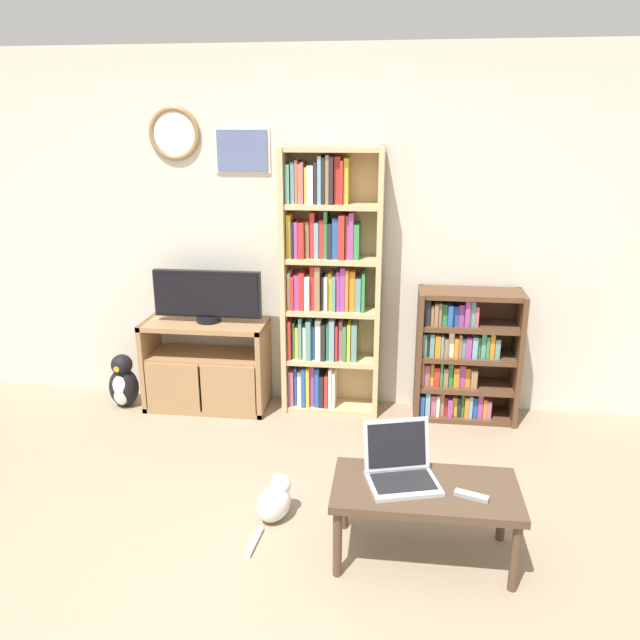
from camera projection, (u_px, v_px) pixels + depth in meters
name	position (u px, v px, depth m)	size (l,w,h in m)	color
ground_plane	(250.00, 615.00, 2.75)	(18.00, 18.00, 0.00)	gray
wall_back	(315.00, 233.00, 4.56)	(5.89, 0.09, 2.60)	beige
tv_stand	(206.00, 365.00, 4.69)	(0.91, 0.40, 0.68)	#9E754C
television	(207.00, 296.00, 4.55)	(0.80, 0.18, 0.39)	black
bookshelf_tall	(327.00, 285.00, 4.50)	(0.71, 0.28, 1.93)	tan
bookshelf_short	(460.00, 357.00, 4.51)	(0.73, 0.32, 0.96)	brown
coffee_table	(425.00, 495.00, 3.02)	(0.90, 0.46, 0.40)	#4C3828
laptop	(400.00, 467.00, 3.05)	(0.40, 0.38, 0.28)	#B7BABC
remote_near_laptop	(471.00, 496.00, 2.92)	(0.17, 0.09, 0.02)	#99999E
cat	(275.00, 501.00, 3.40)	(0.24, 0.47, 0.25)	white
penguin_figurine	(123.00, 383.00, 4.74)	(0.22, 0.20, 0.42)	black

